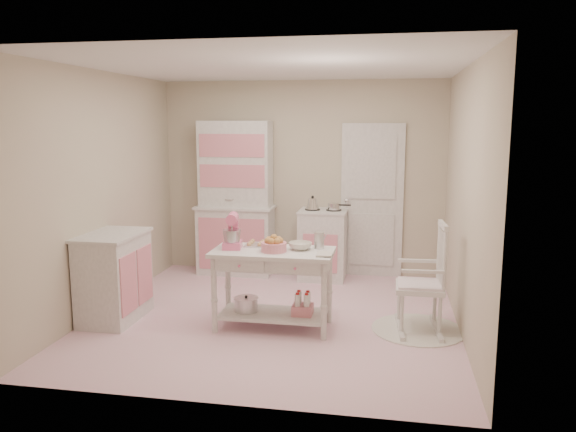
{
  "coord_description": "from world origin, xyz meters",
  "views": [
    {
      "loc": [
        1.17,
        -5.6,
        2.06
      ],
      "look_at": [
        0.12,
        0.21,
        1.06
      ],
      "focal_mm": 35.0,
      "sensor_mm": 36.0,
      "label": 1
    }
  ],
  "objects_px": {
    "base_cabinet": "(114,277)",
    "work_table": "(273,289)",
    "hutch": "(235,198)",
    "stand_mixer": "(232,232)",
    "rocking_chair": "(420,277)",
    "bread_basket": "(274,247)",
    "stove": "(323,244)"
  },
  "relations": [
    {
      "from": "stove",
      "to": "stand_mixer",
      "type": "bearing_deg",
      "value": -110.23
    },
    {
      "from": "work_table",
      "to": "bread_basket",
      "type": "height_order",
      "value": "bread_basket"
    },
    {
      "from": "stove",
      "to": "hutch",
      "type": "bearing_deg",
      "value": 177.61
    },
    {
      "from": "hutch",
      "to": "base_cabinet",
      "type": "distance_m",
      "value": 2.22
    },
    {
      "from": "stand_mixer",
      "to": "work_table",
      "type": "bearing_deg",
      "value": -11.99
    },
    {
      "from": "hutch",
      "to": "stand_mixer",
      "type": "height_order",
      "value": "hutch"
    },
    {
      "from": "hutch",
      "to": "stove",
      "type": "bearing_deg",
      "value": -2.39
    },
    {
      "from": "hutch",
      "to": "stand_mixer",
      "type": "distance_m",
      "value": 2.0
    },
    {
      "from": "hutch",
      "to": "stand_mixer",
      "type": "relative_size",
      "value": 6.12
    },
    {
      "from": "hutch",
      "to": "work_table",
      "type": "bearing_deg",
      "value": -64.61
    },
    {
      "from": "hutch",
      "to": "stand_mixer",
      "type": "xyz_separation_m",
      "value": [
        0.51,
        -1.93,
        -0.07
      ]
    },
    {
      "from": "rocking_chair",
      "to": "work_table",
      "type": "distance_m",
      "value": 1.46
    },
    {
      "from": "stove",
      "to": "stand_mixer",
      "type": "xyz_separation_m",
      "value": [
        -0.69,
        -1.88,
        0.51
      ]
    },
    {
      "from": "stove",
      "to": "bread_basket",
      "type": "relative_size",
      "value": 3.68
    },
    {
      "from": "base_cabinet",
      "to": "stand_mixer",
      "type": "relative_size",
      "value": 2.71
    },
    {
      "from": "hutch",
      "to": "work_table",
      "type": "xyz_separation_m",
      "value": [
        0.93,
        -1.95,
        -0.64
      ]
    },
    {
      "from": "hutch",
      "to": "stove",
      "type": "distance_m",
      "value": 1.33
    },
    {
      "from": "base_cabinet",
      "to": "work_table",
      "type": "height_order",
      "value": "base_cabinet"
    },
    {
      "from": "rocking_chair",
      "to": "bread_basket",
      "type": "xyz_separation_m",
      "value": [
        -1.42,
        -0.23,
        0.3
      ]
    },
    {
      "from": "hutch",
      "to": "work_table",
      "type": "distance_m",
      "value": 2.25
    },
    {
      "from": "stand_mixer",
      "to": "hutch",
      "type": "bearing_deg",
      "value": 95.43
    },
    {
      "from": "rocking_chair",
      "to": "stand_mixer",
      "type": "relative_size",
      "value": 3.24
    },
    {
      "from": "work_table",
      "to": "rocking_chair",
      "type": "bearing_deg",
      "value": 7.11
    },
    {
      "from": "hutch",
      "to": "base_cabinet",
      "type": "height_order",
      "value": "hutch"
    },
    {
      "from": "rocking_chair",
      "to": "bread_basket",
      "type": "height_order",
      "value": "rocking_chair"
    },
    {
      "from": "stand_mixer",
      "to": "base_cabinet",
      "type": "bearing_deg",
      "value": 174.23
    },
    {
      "from": "rocking_chair",
      "to": "bread_basket",
      "type": "bearing_deg",
      "value": -174.6
    },
    {
      "from": "base_cabinet",
      "to": "bread_basket",
      "type": "xyz_separation_m",
      "value": [
        1.7,
        0.01,
        0.39
      ]
    },
    {
      "from": "hutch",
      "to": "base_cabinet",
      "type": "bearing_deg",
      "value": -110.67
    },
    {
      "from": "stove",
      "to": "rocking_chair",
      "type": "relative_size",
      "value": 0.84
    },
    {
      "from": "base_cabinet",
      "to": "work_table",
      "type": "distance_m",
      "value": 1.69
    },
    {
      "from": "work_table",
      "to": "bread_basket",
      "type": "relative_size",
      "value": 4.8
    }
  ]
}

